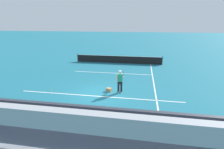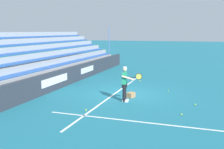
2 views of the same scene
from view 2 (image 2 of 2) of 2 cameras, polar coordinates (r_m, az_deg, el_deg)
The scene contains 12 objects.
ground_plane at distance 14.43m, azimuth 2.59°, elevation -4.27°, with size 160.00×160.00×0.00m, color #1E6B7F.
court_baseline_white at distance 14.57m, azimuth 0.70°, elevation -4.12°, with size 12.00×0.10×0.01m, color white.
court_sideline_white at distance 9.96m, azimuth 18.58°, elevation -11.10°, with size 0.10×12.00×0.01m, color white.
back_wall_sponsor_board at distance 15.95m, azimuth -11.84°, elevation -1.13°, with size 24.56×0.25×1.10m.
bleacher_stand at distance 17.38m, azimuth -19.36°, elevation 0.21°, with size 23.33×4.00×3.85m.
tennis_player at distance 12.74m, azimuth 2.85°, elevation -1.99°, with size 0.59×1.03×1.71m.
ball_box_cardboard at distance 13.70m, azimuth 4.15°, elevation -4.47°, with size 0.40×0.30×0.26m, color #A87F51.
tennis_ball_on_baseline at distance 11.24m, azimuth 14.91°, elevation -8.39°, with size 0.07×0.07×0.07m, color #CCE533.
tennis_ball_stray_back at distance 15.39m, azimuth 12.15°, elevation -3.49°, with size 0.07×0.07×0.07m, color #CCE533.
tennis_ball_far_right at distance 18.16m, azimuth 6.12°, elevation -1.37°, with size 0.07×0.07×0.07m, color #CCE533.
tennis_ball_far_left at distance 11.51m, azimuth -5.69°, elevation -7.70°, with size 0.07×0.07×0.07m, color #CCE533.
tennis_ball_near_player at distance 12.88m, azimuth 17.69°, elevation -6.25°, with size 0.07×0.07×0.07m, color #CCE533.
Camera 2 is at (13.47, 3.90, 3.41)m, focal length 42.00 mm.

